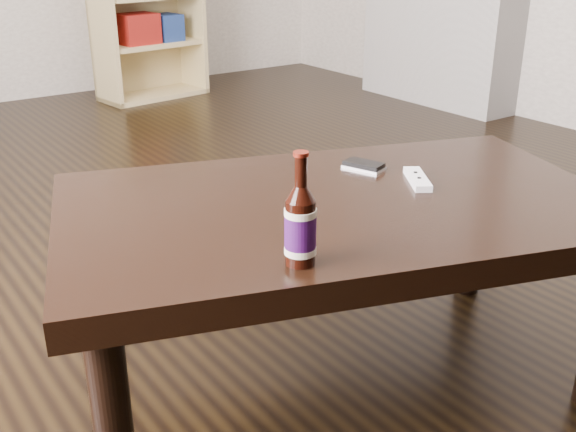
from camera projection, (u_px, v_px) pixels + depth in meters
floor at (249, 237)px, 2.71m from camera, size 5.00×6.00×0.01m
coffee_table at (338, 225)px, 1.70m from camera, size 1.56×1.21×0.51m
beer_bottle at (300, 226)px, 1.32m from camera, size 0.08×0.08×0.23m
phone at (364, 165)px, 1.89m from camera, size 0.09×0.13×0.02m
remote at (417, 179)px, 1.79m from camera, size 0.12×0.16×0.02m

